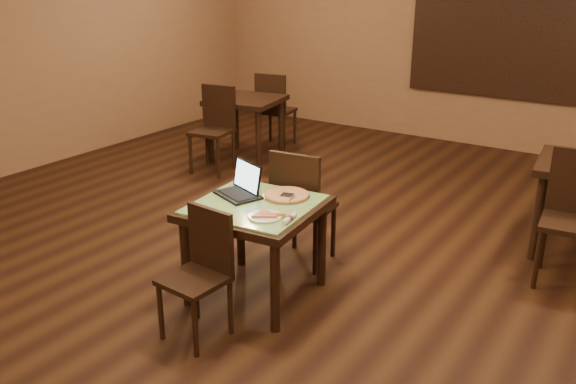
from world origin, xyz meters
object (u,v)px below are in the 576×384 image
Objects in this scene: other_table_b at (246,108)px; other_table_b_chair_far at (274,106)px; chair_main_near at (202,266)px; chair_main_far at (300,202)px; tiled_table at (255,216)px; pizza_pan at (286,196)px; other_table_a_chair_near at (575,210)px; other_table_b_chair_near at (215,124)px; laptop at (242,186)px.

other_table_b_chair_far reaches higher than other_table_b.
chair_main_far is at bearing 93.82° from chair_main_near.
pizza_pan is (0.12, 0.24, 0.11)m from tiled_table.
other_table_b_chair_near is at bearing 165.51° from other_table_a_chair_near.
pizza_pan is at bearing 86.47° from chair_main_near.
chair_main_far is 3.66m from other_table_b_chair_far.
laptop is 2.64m from other_table_a_chair_near.
other_table_b_chair_near is (-0.02, -0.61, -0.08)m from other_table_b.
other_table_b is (-2.07, 2.76, -0.15)m from laptop.
chair_main_far is 1.02× the size of other_table_b.
chair_main_far reaches higher than pizza_pan.
other_table_b_chair_far is at bearing 150.16° from other_table_a_chair_near.
chair_main_far is at bearing 88.26° from laptop.
other_table_b is at bearing 147.79° from laptop.
chair_main_near reaches higher than pizza_pan.
chair_main_far is 3.21m from other_table_b.
laptop is 0.35m from pizza_pan.
pizza_pan is at bearing 99.87° from chair_main_far.
other_table_b is (-2.27, 2.87, 0.02)m from tiled_table.
tiled_table is at bearing -7.11° from laptop.
other_table_a_chair_near is at bearing 36.70° from pizza_pan.
tiled_table is at bearing 82.42° from chair_main_far.
chair_main_near is 3.68m from other_table_b_chair_near.
other_table_b_chair_far is at bearing 126.23° from pizza_pan.
laptop is at bearing -55.74° from other_table_b_chair_near.
other_table_b_chair_near is 1.00× the size of other_table_b_chair_far.
other_table_a_chair_near is at bearing -18.57° from other_table_b_chair_near.
tiled_table is 3.66m from other_table_b.
other_table_b is at bearing 78.57° from other_table_b_chair_near.
other_table_b_chair_far is at bearing -58.33° from chair_main_far.
tiled_table is at bearing 112.99° from other_table_b_chair_far.
chair_main_far is at bearing -54.62° from other_table_b.
laptop is 0.39× the size of other_table_a_chair_near.
other_table_b is (-4.23, 1.26, 0.07)m from other_table_a_chair_near.
other_table_b_chair_near is (-2.30, 1.64, 0.02)m from chair_main_far.
chair_main_near is 1.23m from chair_main_far.
tiled_table is 0.95× the size of other_table_b_chair_far.
other_table_b is at bearing 122.81° from tiled_table.
laptop reaches higher than other_table_b.
tiled_table is 3.21m from other_table_b_chair_near.
laptop is (-0.21, -0.50, 0.25)m from chair_main_far.
other_table_a_chair_near is 1.02× the size of other_table_b_chair_near.
other_table_b_chair_near is at bearing 132.63° from chair_main_near.
laptop is at bearing 109.82° from chair_main_near.
pizza_pan is (0.11, 0.86, 0.26)m from chair_main_near.
chair_main_far is 0.97× the size of other_table_b_chair_far.
other_table_b is 0.62m from other_table_b_chair_near.
pizza_pan is 0.35× the size of other_table_b_chair_far.
tiled_table is at bearing -146.44° from other_table_a_chair_near.
other_table_b_chair_far is at bearing 78.57° from other_table_b_chair_near.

